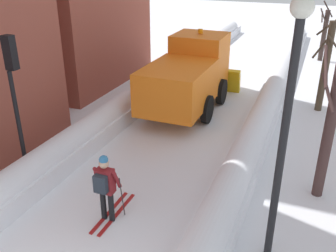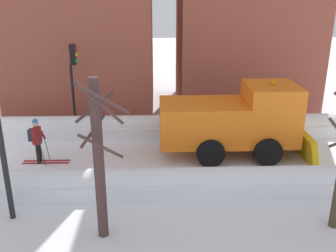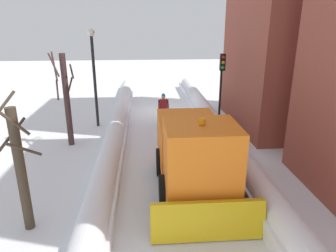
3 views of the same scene
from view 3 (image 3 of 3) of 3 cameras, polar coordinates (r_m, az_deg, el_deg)
The scene contains 9 objects.
ground_plane at distance 11.63m, azimuth 1.65°, elevation -11.01°, with size 80.00×80.00×0.00m, color white.
snowbank_left at distance 11.97m, azimuth 14.47°, elevation -8.39°, with size 1.10×36.00×1.01m.
snowbank_right at distance 11.50m, azimuth -11.70°, elevation -9.65°, with size 1.10×36.00×0.92m.
plow_truck at distance 10.86m, azimuth 4.78°, elevation -4.62°, with size 3.20×5.98×3.12m.
skier at distance 18.25m, azimuth -0.87°, elevation 3.61°, with size 0.62×1.80×1.81m.
traffic_light_pole at distance 17.44m, azimuth 9.93°, elevation 9.07°, with size 0.28×0.42×4.15m.
street_lamp at distance 17.67m, azimuth -13.63°, elevation 10.61°, with size 0.40×0.40×5.44m.
bare_tree_near at distance 15.33m, azimuth -18.36°, elevation 4.93°, with size 1.18×1.43×4.50m.
bare_tree_mid at distance 9.47m, azimuth -25.79°, elevation -6.92°, with size 1.12×1.30×4.07m.
Camera 3 is at (1.10, 20.04, 5.78)m, focal length 32.84 mm.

